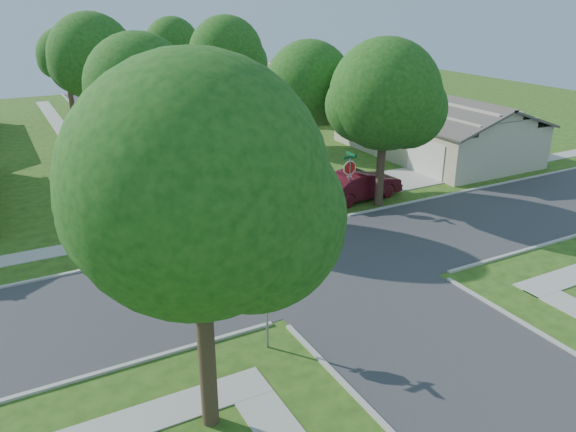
# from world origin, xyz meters

# --- Properties ---
(ground) EXTENTS (100.00, 100.00, 0.00)m
(ground) POSITION_xyz_m (0.00, 0.00, 0.00)
(ground) COLOR #284813
(ground) RESTS_ON ground
(road_ns) EXTENTS (7.00, 100.00, 0.02)m
(road_ns) POSITION_xyz_m (0.00, 0.00, 0.00)
(road_ns) COLOR #333335
(road_ns) RESTS_ON ground
(sidewalk_ne) EXTENTS (1.20, 40.00, 0.04)m
(sidewalk_ne) POSITION_xyz_m (6.10, 26.00, 0.02)
(sidewalk_ne) COLOR #9E9B91
(sidewalk_ne) RESTS_ON ground
(sidewalk_nw) EXTENTS (1.20, 40.00, 0.04)m
(sidewalk_nw) POSITION_xyz_m (-6.10, 26.00, 0.02)
(sidewalk_nw) COLOR #9E9B91
(sidewalk_nw) RESTS_ON ground
(driveway) EXTENTS (8.80, 3.60, 0.05)m
(driveway) POSITION_xyz_m (7.90, 7.10, 0.03)
(driveway) COLOR #9E9B91
(driveway) RESTS_ON ground
(stop_sign_sw) EXTENTS (1.05, 0.80, 2.98)m
(stop_sign_sw) POSITION_xyz_m (-4.70, -4.70, 2.03)
(stop_sign_sw) COLOR gray
(stop_sign_sw) RESTS_ON ground
(stop_sign_ne) EXTENTS (1.05, 0.80, 2.98)m
(stop_sign_ne) POSITION_xyz_m (4.70, 4.70, 2.03)
(stop_sign_ne) COLOR gray
(stop_sign_ne) RESTS_ON ground
(tree_e_near) EXTENTS (4.97, 4.80, 8.28)m
(tree_e_near) POSITION_xyz_m (4.75, 9.01, 5.64)
(tree_e_near) COLOR #38281C
(tree_e_near) RESTS_ON ground
(tree_e_mid) EXTENTS (5.59, 5.40, 9.21)m
(tree_e_mid) POSITION_xyz_m (4.76, 21.01, 6.25)
(tree_e_mid) COLOR #38281C
(tree_e_mid) RESTS_ON ground
(tree_e_far) EXTENTS (5.17, 5.00, 8.72)m
(tree_e_far) POSITION_xyz_m (4.75, 34.01, 5.98)
(tree_e_far) COLOR #38281C
(tree_e_far) RESTS_ON ground
(tree_w_near) EXTENTS (5.38, 5.20, 8.97)m
(tree_w_near) POSITION_xyz_m (-4.64, 9.01, 6.12)
(tree_w_near) COLOR #38281C
(tree_w_near) RESTS_ON ground
(tree_w_mid) EXTENTS (5.80, 5.60, 9.56)m
(tree_w_mid) POSITION_xyz_m (-4.64, 21.01, 6.49)
(tree_w_mid) COLOR #38281C
(tree_w_mid) RESTS_ON ground
(tree_w_far) EXTENTS (4.76, 4.60, 8.04)m
(tree_w_far) POSITION_xyz_m (-4.65, 34.01, 5.51)
(tree_w_far) COLOR #38281C
(tree_w_far) RESTS_ON ground
(tree_sw_corner) EXTENTS (6.21, 6.00, 9.55)m
(tree_sw_corner) POSITION_xyz_m (-7.44, -6.99, 6.26)
(tree_sw_corner) COLOR #38281C
(tree_sw_corner) RESTS_ON ground
(tree_ne_corner) EXTENTS (5.80, 5.60, 8.66)m
(tree_ne_corner) POSITION_xyz_m (6.36, 4.21, 5.59)
(tree_ne_corner) COLOR #38281C
(tree_ne_corner) RESTS_ON ground
(house_ne_near) EXTENTS (8.42, 13.60, 4.23)m
(house_ne_near) POSITION_xyz_m (15.99, 11.00, 1.52)
(house_ne_near) COLOR #B5A98F
(house_ne_near) RESTS_ON ground
(house_ne_far) EXTENTS (8.42, 13.60, 4.23)m
(house_ne_far) POSITION_xyz_m (15.99, 29.00, 1.52)
(house_ne_far) COLOR #B5A98F
(house_ne_far) RESTS_ON ground
(car_driveway) EXTENTS (5.02, 2.21, 1.60)m
(car_driveway) POSITION_xyz_m (6.00, 5.50, 0.80)
(car_driveway) COLOR #4E1019
(car_driveway) RESTS_ON ground
(car_curb_east) EXTENTS (1.93, 4.50, 1.51)m
(car_curb_east) POSITION_xyz_m (3.20, 27.49, 0.76)
(car_curb_east) COLOR black
(car_curb_east) RESTS_ON ground
(car_curb_west) EXTENTS (2.23, 5.00, 1.42)m
(car_curb_west) POSITION_xyz_m (-1.20, 40.45, 0.71)
(car_curb_west) COLOR black
(car_curb_west) RESTS_ON ground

